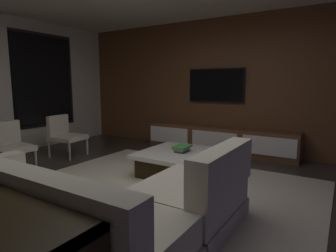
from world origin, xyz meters
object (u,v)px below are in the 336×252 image
object	(u,v)px
book_stack_on_coffee_table	(182,148)
media_console	(220,140)
coffee_table	(181,163)
accent_chair_near_window	(64,133)
sectional_couch	(91,210)
accent_chair_by_curtain	(9,143)
mounted_tv	(216,85)

from	to	relation	value
book_stack_on_coffee_table	media_console	world-z (taller)	media_console
coffee_table	accent_chair_near_window	world-z (taller)	accent_chair_near_window
sectional_couch	accent_chair_by_curtain	distance (m)	2.83
sectional_couch	media_console	size ratio (longest dim) A/B	0.81
sectional_couch	accent_chair_near_window	size ratio (longest dim) A/B	3.21
accent_chair_by_curtain	book_stack_on_coffee_table	bearing A→B (deg)	-63.49
coffee_table	media_console	xyz separation A→B (m)	(1.67, 0.03, 0.06)
sectional_couch	mounted_tv	bearing A→B (deg)	6.94
sectional_couch	accent_chair_near_window	distance (m)	3.31
accent_chair_near_window	media_console	size ratio (longest dim) A/B	0.25
accent_chair_near_window	sectional_couch	bearing A→B (deg)	-124.43
media_console	mounted_tv	xyz separation A→B (m)	(0.18, 0.20, 1.10)
sectional_couch	mounted_tv	size ratio (longest dim) A/B	2.09
mounted_tv	accent_chair_by_curtain	bearing A→B (deg)	144.02
mounted_tv	media_console	bearing A→B (deg)	-132.48
sectional_couch	accent_chair_near_window	bearing A→B (deg)	55.57
accent_chair_by_curtain	sectional_couch	bearing A→B (deg)	-106.43
accent_chair_near_window	media_console	bearing A→B (deg)	-53.19
book_stack_on_coffee_table	accent_chair_by_curtain	world-z (taller)	accent_chair_by_curtain
sectional_couch	accent_chair_near_window	xyz separation A→B (m)	(1.87, 2.73, 0.14)
book_stack_on_coffee_table	mounted_tv	xyz separation A→B (m)	(1.85, 0.24, 0.94)
book_stack_on_coffee_table	media_console	bearing A→B (deg)	1.51
sectional_couch	coffee_table	world-z (taller)	sectional_couch
accent_chair_by_curtain	mounted_tv	size ratio (longest dim) A/B	0.65
sectional_couch	media_console	distance (m)	3.71
sectional_couch	accent_chair_by_curtain	bearing A→B (deg)	73.57
accent_chair_by_curtain	media_console	world-z (taller)	accent_chair_by_curtain
sectional_couch	accent_chair_near_window	world-z (taller)	sectional_couch
coffee_table	accent_chair_by_curtain	xyz separation A→B (m)	(-1.23, 2.47, 0.25)
coffee_table	accent_chair_by_curtain	bearing A→B (deg)	116.51
sectional_couch	mounted_tv	distance (m)	4.05
coffee_table	accent_chair_near_window	size ratio (longest dim) A/B	1.49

